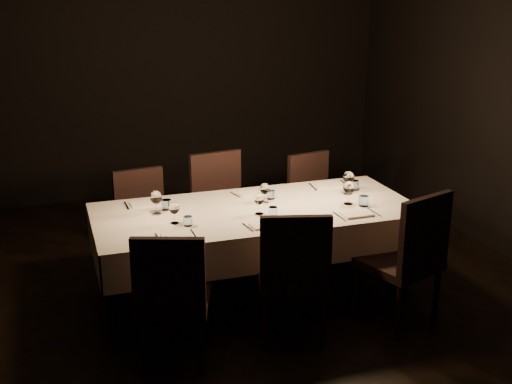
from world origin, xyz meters
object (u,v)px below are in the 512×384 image
object	(u,v)px
dining_table	(256,218)
chair_near_right	(408,255)
chair_far_right	(314,197)
chair_near_center	(293,272)
chair_near_left	(172,293)
chair_far_left	(144,217)
chair_far_center	(222,205)

from	to	relation	value
dining_table	chair_near_right	distance (m)	1.20
chair_near_right	chair_far_right	size ratio (longest dim) A/B	1.13
dining_table	chair_near_center	distance (m)	0.76
chair_near_center	chair_near_left	bearing A→B (deg)	17.80
chair_far_left	chair_near_center	bearing A→B (deg)	-70.89
dining_table	chair_far_center	xyz separation A→B (m)	(-0.07, 0.76, -0.13)
chair_near_left	chair_far_right	xyz separation A→B (m)	(1.68, 1.60, -0.02)
chair_near_left	chair_far_right	world-z (taller)	chair_near_left
chair_near_left	chair_near_right	bearing A→B (deg)	-160.93
chair_near_right	chair_far_left	bearing A→B (deg)	-61.71
chair_near_left	chair_near_center	distance (m)	0.86
chair_near_center	chair_far_left	world-z (taller)	chair_near_center
chair_far_center	chair_far_right	world-z (taller)	chair_far_center
chair_near_center	chair_far_center	xyz separation A→B (m)	(-0.10, 1.51, 0.01)
chair_far_center	chair_far_right	xyz separation A→B (m)	(0.93, 0.06, -0.04)
chair_far_right	chair_far_left	bearing A→B (deg)	169.62
chair_near_center	chair_far_center	bearing A→B (deg)	-70.79
chair_far_left	chair_near_right	bearing A→B (deg)	-51.49
chair_near_left	chair_near_right	world-z (taller)	chair_near_right
dining_table	chair_near_left	bearing A→B (deg)	-136.73
chair_near_left	chair_near_right	distance (m)	1.74
chair_near_right	chair_far_center	size ratio (longest dim) A/B	1.03
chair_far_left	dining_table	bearing A→B (deg)	-53.66
chair_far_left	chair_far_right	bearing A→B (deg)	-6.94
chair_near_right	chair_far_left	distance (m)	2.29
dining_table	chair_far_center	world-z (taller)	chair_far_center
chair_near_left	chair_far_center	world-z (taller)	chair_far_center
chair_near_left	chair_far_center	size ratio (longest dim) A/B	0.95
dining_table	chair_near_right	xyz separation A→B (m)	(0.91, -0.78, -0.12)
chair_far_right	chair_near_center	bearing A→B (deg)	-129.98
chair_near_center	chair_far_left	distance (m)	1.72
dining_table	chair_near_right	world-z (taller)	chair_near_right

